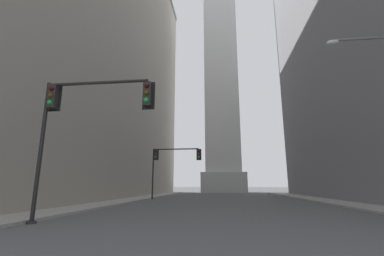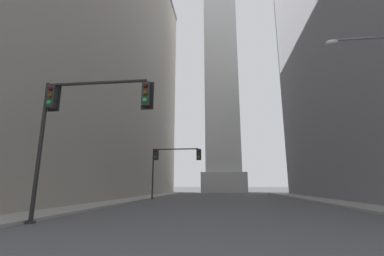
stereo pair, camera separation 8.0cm
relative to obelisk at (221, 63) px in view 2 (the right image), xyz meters
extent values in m
cube|color=gray|center=(-11.02, -35.22, -29.46)|extent=(5.00, 66.03, 0.15)
cube|color=gray|center=(11.02, -35.22, -29.46)|extent=(5.00, 66.03, 0.15)
cube|color=gray|center=(-26.10, -23.45, -7.80)|extent=(29.66, 51.59, 43.47)
cube|color=silver|center=(0.00, 0.00, -27.48)|extent=(9.12, 9.12, 4.10)
cube|color=silver|center=(0.00, 0.00, -0.93)|extent=(7.29, 7.29, 49.01)
cylinder|color=black|center=(-8.33, -45.24, -26.35)|extent=(0.18, 0.18, 6.37)
cylinder|color=#262626|center=(-8.33, -45.24, -29.48)|extent=(0.40, 0.40, 0.10)
cube|color=black|center=(-8.04, -45.24, -23.86)|extent=(0.34, 0.34, 1.10)
cube|color=black|center=(-8.04, -45.06, -23.86)|extent=(0.58, 0.04, 1.32)
sphere|color=#410907|center=(-8.04, -45.43, -23.52)|extent=(0.22, 0.22, 0.22)
sphere|color=#483506|center=(-8.04, -45.43, -23.86)|extent=(0.22, 0.22, 0.22)
sphere|color=green|center=(-8.04, -45.43, -24.21)|extent=(0.22, 0.22, 0.22)
cylinder|color=black|center=(-5.90, -45.24, -23.26)|extent=(4.87, 0.14, 0.14)
sphere|color=black|center=(-8.33, -45.24, -23.26)|extent=(0.18, 0.18, 0.18)
cube|color=black|center=(-3.47, -45.24, -23.93)|extent=(0.34, 0.34, 1.10)
cube|color=black|center=(-3.47, -45.06, -23.93)|extent=(0.58, 0.04, 1.32)
sphere|color=#410907|center=(-3.46, -45.43, -23.59)|extent=(0.22, 0.22, 0.22)
sphere|color=#483506|center=(-3.46, -45.43, -23.93)|extent=(0.22, 0.22, 0.22)
sphere|color=green|center=(-3.46, -45.43, -24.28)|extent=(0.22, 0.22, 0.22)
cylinder|color=black|center=(-8.43, -25.73, -26.58)|extent=(0.18, 0.18, 5.90)
cylinder|color=#262626|center=(-8.43, -25.73, -29.48)|extent=(0.40, 0.40, 0.10)
cube|color=black|center=(-8.14, -25.73, -24.33)|extent=(0.35, 0.35, 1.10)
cube|color=black|center=(-8.15, -25.55, -24.33)|extent=(0.58, 0.05, 1.32)
sphere|color=#410907|center=(-8.14, -25.92, -23.99)|extent=(0.22, 0.22, 0.22)
sphere|color=#483506|center=(-8.14, -25.92, -24.33)|extent=(0.22, 0.22, 0.22)
sphere|color=green|center=(-8.14, -25.92, -24.67)|extent=(0.22, 0.22, 0.22)
cylinder|color=black|center=(-5.69, -25.73, -23.73)|extent=(5.49, 0.14, 0.14)
sphere|color=black|center=(-8.43, -25.73, -23.73)|extent=(0.18, 0.18, 0.18)
cube|color=black|center=(-2.94, -25.73, -24.40)|extent=(0.35, 0.35, 1.10)
cube|color=black|center=(-2.95, -25.55, -24.40)|extent=(0.58, 0.05, 1.32)
sphere|color=#410907|center=(-2.94, -25.92, -24.06)|extent=(0.22, 0.22, 0.22)
sphere|color=#483506|center=(-2.94, -25.92, -24.40)|extent=(0.22, 0.22, 0.22)
sphere|color=green|center=(-2.94, -25.92, -24.74)|extent=(0.22, 0.22, 0.22)
cylinder|color=slate|center=(7.27, -42.55, -20.29)|extent=(2.78, 0.12, 0.12)
ellipsoid|color=silver|center=(5.88, -42.55, -20.41)|extent=(0.64, 0.36, 0.26)
camera|label=1|loc=(-0.20, -55.87, -27.92)|focal=24.00mm
camera|label=2|loc=(-0.12, -55.86, -27.92)|focal=24.00mm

